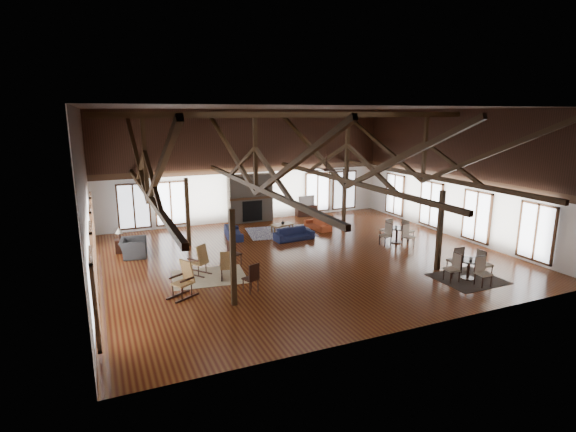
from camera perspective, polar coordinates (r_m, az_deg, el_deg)
name	(u,v)px	position (r m, az deg, el deg)	size (l,w,h in m)	color
floor	(303,256)	(18.74, 1.86, -5.14)	(16.00, 16.00, 0.00)	#623314
ceiling	(304,108)	(17.80, 2.00, 13.54)	(16.00, 14.00, 0.02)	black
wall_back	(248,166)	(24.48, -5.13, 6.32)	(16.00, 0.02, 6.00)	white
wall_front	(417,224)	(12.20, 16.12, -0.96)	(16.00, 0.02, 6.00)	white
wall_left	(85,200)	(16.34, -24.36, 1.85)	(0.02, 14.00, 6.00)	white
wall_right	(457,174)	(22.61, 20.66, 4.98)	(0.02, 14.00, 6.00)	white
roof_truss	(303,159)	(17.89, 1.95, 7.21)	(15.60, 14.07, 3.14)	black
post_grid	(303,221)	(18.32, 1.89, -0.60)	(8.16, 7.16, 3.05)	black
fireplace	(250,198)	(24.43, -4.81, 2.25)	(2.50, 0.69, 2.60)	#6F6254
ceiling_fan	(326,169)	(17.26, 4.88, 5.97)	(1.60, 1.60, 0.75)	black
sofa_navy_front	(294,234)	(21.04, 0.76, -2.32)	(1.86, 0.73, 0.54)	#161C3D
sofa_navy_left	(233,232)	(21.55, -6.94, -2.06)	(0.71, 1.81, 0.53)	#151A3A
sofa_orange	(318,224)	(23.04, 3.81, -1.05)	(0.65, 1.66, 0.49)	#A03E1F
coffee_table	(282,225)	(22.23, -0.74, -1.18)	(1.26, 0.88, 0.44)	brown
vase	(283,222)	(22.22, -0.65, -0.80)	(0.17, 0.17, 0.18)	#B2B2B2
armchair	(133,248)	(19.67, -19.03, -3.84)	(1.01, 1.16, 0.75)	#2C2D2F
side_table_lamp	(120,243)	(20.42, -20.55, -3.23)	(0.43, 0.43, 1.09)	black
rocking_chair_a	(200,261)	(16.81, -11.10, -5.59)	(0.92, 1.00, 1.15)	olive
rocking_chair_b	(227,266)	(16.32, -7.79, -6.26)	(0.62, 0.88, 1.03)	olive
rocking_chair_c	(184,279)	(15.02, -13.01, -7.86)	(1.07, 0.90, 1.22)	olive
side_chair_a	(233,251)	(17.59, -7.03, -4.49)	(0.55, 0.55, 0.99)	black
side_chair_b	(252,276)	(14.95, -4.56, -7.57)	(0.55, 0.55, 1.01)	black
cafe_table_near	(469,265)	(17.37, 21.96, -5.85)	(1.94, 1.94, 1.00)	black
cafe_table_far	(397,232)	(21.11, 13.66, -2.02)	(1.92, 1.92, 0.98)	black
cup_near	(471,259)	(17.26, 22.19, -5.06)	(0.11, 0.11, 0.09)	#B2B2B2
cup_far	(396,227)	(21.01, 13.57, -1.34)	(0.12, 0.12, 0.09)	#B2B2B2
tv_console	(306,210)	(25.96, 2.30, 0.70)	(1.21, 0.45, 0.60)	black
television	(306,200)	(25.82, 2.25, 1.99)	(1.02, 0.13, 0.58)	#B2B2B2
rug_tan	(209,277)	(16.73, -9.98, -7.59)	(2.60, 2.05, 0.01)	tan
rug_navy	(281,232)	(22.45, -0.96, -2.03)	(3.23, 2.42, 0.01)	#1B1B4D
rug_dark	(468,279)	(17.51, 21.84, -7.41)	(2.23, 2.03, 0.01)	black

